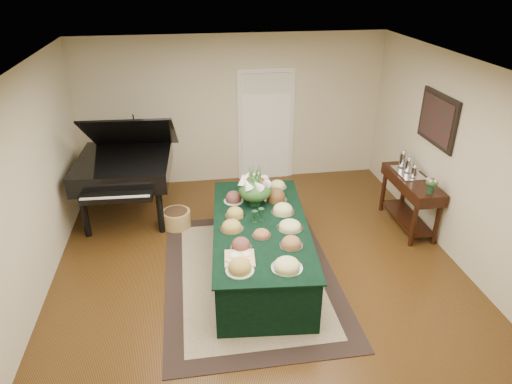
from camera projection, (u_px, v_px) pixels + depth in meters
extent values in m
plane|color=black|center=(259.00, 270.00, 6.24)|extent=(6.00, 6.00, 0.00)
cube|color=black|center=(250.00, 275.00, 6.13)|extent=(2.25, 3.15, 0.01)
cube|color=beige|center=(250.00, 275.00, 6.13)|extent=(1.80, 2.70, 0.01)
cube|color=white|center=(266.00, 125.00, 8.47)|extent=(1.05, 0.04, 2.10)
cube|color=white|center=(266.00, 128.00, 8.48)|extent=(0.90, 0.06, 2.00)
cube|color=black|center=(260.00, 248.00, 6.09)|extent=(1.38, 2.62, 0.71)
cube|color=black|center=(261.00, 225.00, 5.92)|extent=(1.44, 2.68, 0.02)
cylinder|color=silver|center=(290.00, 228.00, 5.82)|extent=(0.34, 0.34, 0.01)
ellipsoid|color=#F2F197|center=(290.00, 225.00, 5.80)|extent=(0.28, 0.28, 0.07)
cylinder|color=silver|center=(262.00, 236.00, 5.65)|extent=(0.25, 0.25, 0.01)
ellipsoid|color=#A16A40|center=(262.00, 233.00, 5.64)|extent=(0.20, 0.20, 0.06)
cylinder|color=silver|center=(277.00, 187.00, 6.87)|extent=(0.28, 0.28, 0.01)
ellipsoid|color=#F2F197|center=(278.00, 184.00, 6.85)|extent=(0.23, 0.23, 0.08)
cylinder|color=silver|center=(254.00, 192.00, 6.74)|extent=(0.32, 0.32, 0.01)
ellipsoid|color=maroon|center=(254.00, 189.00, 6.72)|extent=(0.26, 0.26, 0.07)
cylinder|color=silver|center=(235.00, 216.00, 6.10)|extent=(0.27, 0.27, 0.01)
ellipsoid|color=gold|center=(235.00, 212.00, 6.08)|extent=(0.22, 0.22, 0.09)
cylinder|color=silver|center=(283.00, 212.00, 6.19)|extent=(0.32, 0.32, 0.01)
ellipsoid|color=#F2F197|center=(283.00, 209.00, 6.16)|extent=(0.27, 0.27, 0.09)
cylinder|color=silver|center=(241.00, 247.00, 5.43)|extent=(0.27, 0.27, 0.01)
ellipsoid|color=brown|center=(241.00, 244.00, 5.41)|extent=(0.22, 0.22, 0.09)
cylinder|color=silver|center=(276.00, 200.00, 6.51)|extent=(0.33, 0.33, 0.01)
ellipsoid|color=brown|center=(276.00, 195.00, 6.48)|extent=(0.27, 0.27, 0.13)
cylinder|color=silver|center=(287.00, 268.00, 5.06)|extent=(0.36, 0.36, 0.01)
ellipsoid|color=#F2F197|center=(287.00, 264.00, 5.04)|extent=(0.29, 0.29, 0.08)
cylinder|color=silver|center=(240.00, 271.00, 5.02)|extent=(0.32, 0.32, 0.01)
ellipsoid|color=gold|center=(240.00, 266.00, 4.99)|extent=(0.26, 0.26, 0.10)
cylinder|color=silver|center=(234.00, 201.00, 6.47)|extent=(0.28, 0.28, 0.01)
ellipsoid|color=brown|center=(233.00, 197.00, 6.44)|extent=(0.23, 0.23, 0.11)
cylinder|color=silver|center=(232.00, 229.00, 5.79)|extent=(0.30, 0.30, 0.01)
ellipsoid|color=gold|center=(232.00, 226.00, 5.77)|extent=(0.25, 0.25, 0.09)
cylinder|color=silver|center=(291.00, 246.00, 5.46)|extent=(0.29, 0.29, 0.01)
ellipsoid|color=#A16A40|center=(291.00, 242.00, 5.44)|extent=(0.23, 0.23, 0.09)
cube|color=tan|center=(240.00, 258.00, 5.22)|extent=(0.37, 0.37, 0.02)
ellipsoid|color=white|center=(234.00, 253.00, 5.23)|extent=(0.14, 0.14, 0.08)
ellipsoid|color=white|center=(246.00, 252.00, 5.26)|extent=(0.12, 0.12, 0.07)
cube|color=orange|center=(244.00, 260.00, 5.13)|extent=(0.11, 0.09, 0.05)
cylinder|color=#14331E|center=(255.00, 198.00, 6.36)|extent=(0.18, 0.18, 0.18)
ellipsoid|color=#2B5723|center=(255.00, 190.00, 6.30)|extent=(0.46, 0.46, 0.30)
cylinder|color=black|center=(85.00, 215.00, 6.87)|extent=(0.10, 0.10, 0.71)
cylinder|color=black|center=(160.00, 211.00, 6.97)|extent=(0.10, 0.10, 0.71)
cylinder|color=black|center=(134.00, 178.00, 8.05)|extent=(0.10, 0.10, 0.71)
cube|color=black|center=(124.00, 167.00, 7.23)|extent=(1.49, 1.59, 0.31)
cube|color=black|center=(116.00, 197.00, 6.51)|extent=(1.03, 0.27, 0.10)
cube|color=black|center=(131.00, 133.00, 7.15)|extent=(1.42, 1.17, 0.79)
cylinder|color=#A57E42|center=(177.00, 219.00, 7.20)|extent=(0.44, 0.44, 0.28)
cylinder|color=black|center=(413.00, 226.00, 6.63)|extent=(0.07, 0.07, 0.66)
cylinder|color=black|center=(437.00, 224.00, 6.68)|extent=(0.07, 0.07, 0.66)
cylinder|color=black|center=(383.00, 192.00, 7.60)|extent=(0.07, 0.07, 0.66)
cylinder|color=black|center=(403.00, 191.00, 7.65)|extent=(0.07, 0.07, 0.66)
cube|color=black|center=(412.00, 183.00, 6.95)|extent=(0.45, 1.31, 0.18)
cube|color=black|center=(406.00, 217.00, 7.22)|extent=(0.38, 1.15, 0.03)
cube|color=silver|center=(408.00, 173.00, 7.06)|extent=(0.34, 0.58, 0.02)
cylinder|color=#14331E|center=(431.00, 189.00, 6.43)|extent=(0.09, 0.09, 0.13)
ellipsoid|color=pink|center=(432.00, 181.00, 6.37)|extent=(0.19, 0.19, 0.13)
cube|color=black|center=(438.00, 119.00, 6.53)|extent=(0.04, 0.95, 0.75)
cube|color=#481322|center=(436.00, 120.00, 6.53)|extent=(0.01, 0.82, 0.62)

